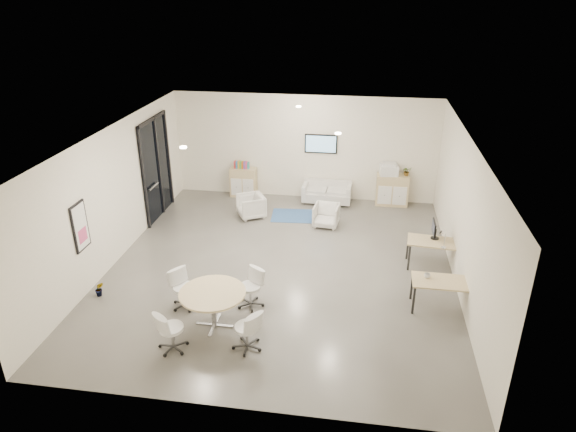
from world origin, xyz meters
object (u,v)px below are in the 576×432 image
(armchair_left, at_px, (251,205))
(armchair_right, at_px, (326,214))
(desk_rear, at_px, (435,244))
(desk_front, at_px, (444,284))
(round_table, at_px, (213,296))
(sideboard_left, at_px, (244,182))
(sideboard_right, at_px, (392,190))
(loveseat, at_px, (327,193))

(armchair_left, xyz_separation_m, armchair_right, (2.19, -0.29, -0.02))
(desk_rear, xyz_separation_m, desk_front, (-0.02, -1.77, -0.00))
(desk_rear, height_order, round_table, round_table)
(armchair_right, bearing_deg, desk_rear, -28.45)
(desk_rear, bearing_deg, round_table, -140.23)
(sideboard_left, relative_size, sideboard_right, 0.95)
(sideboard_left, bearing_deg, round_table, -81.86)
(sideboard_right, relative_size, armchair_left, 1.31)
(sideboard_left, relative_size, round_table, 0.71)
(desk_rear, relative_size, desk_front, 1.04)
(sideboard_right, relative_size, desk_rear, 0.72)
(sideboard_right, height_order, armchair_left, sideboard_right)
(loveseat, bearing_deg, armchair_left, -143.73)
(sideboard_right, distance_m, loveseat, 1.96)
(armchair_left, height_order, desk_rear, armchair_left)
(desk_rear, bearing_deg, sideboard_left, 151.74)
(armchair_left, xyz_separation_m, round_table, (0.39, -5.18, 0.34))
(loveseat, height_order, armchair_right, armchair_right)
(round_table, bearing_deg, sideboard_left, 98.14)
(sideboard_right, relative_size, armchair_right, 1.39)
(armchair_left, bearing_deg, desk_front, 21.97)
(sideboard_left, bearing_deg, sideboard_right, -0.25)
(loveseat, bearing_deg, desk_rear, -49.27)
(loveseat, xyz_separation_m, armchair_right, (0.11, -1.69, 0.04))
(sideboard_right, xyz_separation_m, round_table, (-3.64, -6.70, 0.23))
(loveseat, xyz_separation_m, armchair_left, (-2.07, -1.40, 0.07))
(sideboard_right, bearing_deg, desk_rear, -76.71)
(sideboard_left, xyz_separation_m, desk_front, (5.44, -5.44, 0.14))
(sideboard_right, bearing_deg, armchair_left, -159.37)
(sideboard_right, bearing_deg, armchair_right, -135.62)
(armchair_left, bearing_deg, sideboard_left, 171.13)
(armchair_left, bearing_deg, sideboard_right, 81.35)
(sideboard_right, height_order, desk_rear, sideboard_right)
(loveseat, xyz_separation_m, round_table, (-1.69, -6.59, 0.40))
(loveseat, height_order, desk_front, desk_front)
(sideboard_right, distance_m, desk_front, 5.49)
(sideboard_left, relative_size, desk_front, 0.71)
(armchair_right, bearing_deg, sideboard_left, 152.49)
(armchair_left, bearing_deg, round_table, -24.99)
(loveseat, relative_size, armchair_left, 2.05)
(sideboard_right, distance_m, desk_rear, 3.75)
(round_table, bearing_deg, desk_rear, 34.12)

